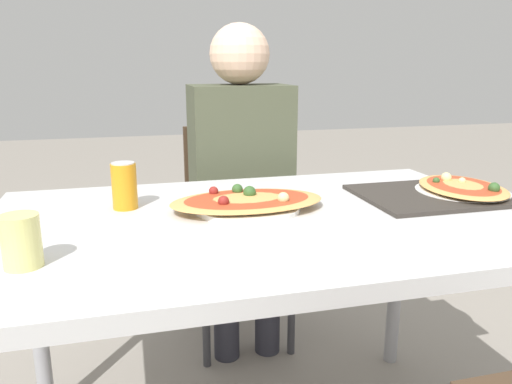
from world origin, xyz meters
The scene contains 8 objects.
dining_table centered at (0.00, 0.00, 0.68)m, with size 1.37×0.87×0.75m.
chair_far_seated centered at (0.10, 0.76, 0.51)m, with size 0.40×0.40×0.88m.
person_seated centered at (0.10, 0.65, 0.75)m, with size 0.37×0.27×1.27m.
pizza_main centered at (-0.02, 0.07, 0.77)m, with size 0.41×0.28×0.06m.
soda_can centered at (-0.33, 0.17, 0.82)m, with size 0.07×0.07×0.12m.
drink_glass centered at (-0.53, -0.19, 0.81)m, with size 0.07×0.07×0.10m.
serving_tray centered at (0.53, 0.06, 0.76)m, with size 0.43×0.32×0.01m.
pizza_second centered at (0.63, 0.06, 0.77)m, with size 0.28×0.35×0.06m.
Camera 1 is at (-0.32, -1.17, 1.13)m, focal length 35.00 mm.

